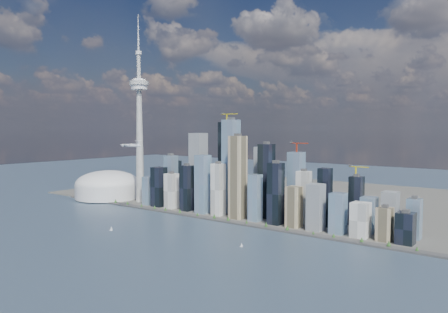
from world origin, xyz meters
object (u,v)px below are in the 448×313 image
Objects in this scene: needle_tower at (139,124)px; dome_stadium at (108,186)px; sailboat_west at (111,229)px; sailboat_east at (241,245)px; airplane at (131,145)px.

dome_stadium is at bearing -175.91° from needle_tower.
sailboat_east is at bearing -6.13° from sailboat_west.
sailboat_east is (301.11, 64.61, -0.51)m from sailboat_west.
airplane reaches higher than sailboat_east.
dome_stadium is at bearing 147.87° from airplane.
sailboat_east is at bearing -17.36° from dome_stadium.
dome_stadium is 19.66× the size of sailboat_west.
sailboat_west is at bearing -37.07° from dome_stadium.
dome_stadium is 23.31× the size of sailboat_east.
needle_tower is 54.11× the size of sailboat_west.
sailboat_west is 307.97m from sailboat_east.
dome_stadium is at bearing 139.03° from sailboat_east.
needle_tower is 241.40m from dome_stadium.
sailboat_east is at bearing -22.59° from needle_tower.
sailboat_west is (91.13, -137.57, -176.29)m from airplane.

